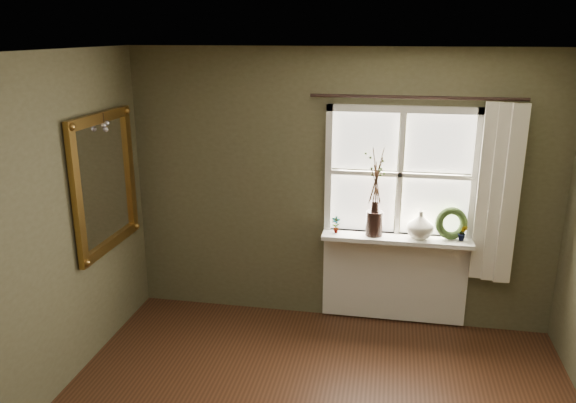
{
  "coord_description": "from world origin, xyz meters",
  "views": [
    {
      "loc": [
        0.46,
        -2.81,
        2.72
      ],
      "look_at": [
        -0.36,
        1.55,
        1.37
      ],
      "focal_mm": 35.0,
      "sensor_mm": 36.0,
      "label": 1
    }
  ],
  "objects_px": {
    "cream_vase": "(420,225)",
    "wreath": "(451,227)",
    "gilt_mirror": "(105,182)",
    "dark_jug": "(374,223)"
  },
  "relations": [
    {
      "from": "cream_vase",
      "to": "wreath",
      "type": "distance_m",
      "value": 0.28
    },
    {
      "from": "dark_jug",
      "to": "wreath",
      "type": "height_order",
      "value": "wreath"
    },
    {
      "from": "gilt_mirror",
      "to": "wreath",
      "type": "bearing_deg",
      "value": 12.22
    },
    {
      "from": "cream_vase",
      "to": "gilt_mirror",
      "type": "xyz_separation_m",
      "value": [
        -2.72,
        -0.61,
        0.43
      ]
    },
    {
      "from": "dark_jug",
      "to": "gilt_mirror",
      "type": "bearing_deg",
      "value": -165.23
    },
    {
      "from": "cream_vase",
      "to": "wreath",
      "type": "bearing_deg",
      "value": 8.3
    },
    {
      "from": "wreath",
      "to": "gilt_mirror",
      "type": "relative_size",
      "value": 0.25
    },
    {
      "from": "cream_vase",
      "to": "wreath",
      "type": "xyz_separation_m",
      "value": [
        0.27,
        0.04,
        -0.01
      ]
    },
    {
      "from": "gilt_mirror",
      "to": "cream_vase",
      "type": "bearing_deg",
      "value": 12.61
    },
    {
      "from": "cream_vase",
      "to": "gilt_mirror",
      "type": "distance_m",
      "value": 2.82
    }
  ]
}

